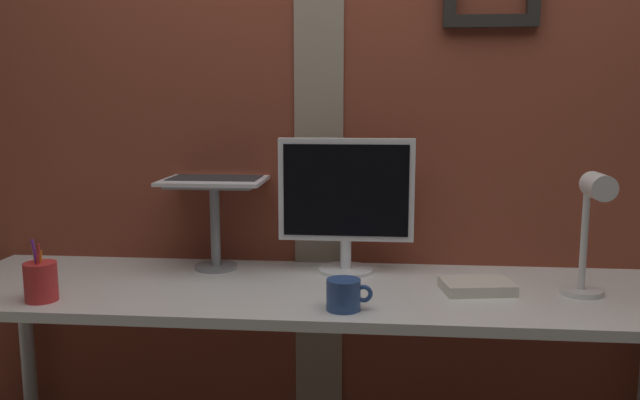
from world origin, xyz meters
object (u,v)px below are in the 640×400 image
at_px(monitor, 346,196).
at_px(pen_cup, 41,281).
at_px(laptop, 220,161).
at_px(desk_lamp, 592,221).
at_px(coffee_mug, 344,295).

height_order(monitor, pen_cup, monitor).
xyz_separation_m(monitor, laptop, (-0.43, 0.08, 0.10)).
bearing_deg(monitor, desk_lamp, -18.74).
distance_m(laptop, coffee_mug, 0.72).
distance_m(monitor, laptop, 0.45).
relative_size(desk_lamp, coffee_mug, 2.82).
xyz_separation_m(laptop, desk_lamp, (1.13, -0.32, -0.13)).
relative_size(monitor, laptop, 1.28).
height_order(monitor, coffee_mug, monitor).
distance_m(monitor, desk_lamp, 0.73).
relative_size(monitor, desk_lamp, 1.20).
xyz_separation_m(monitor, desk_lamp, (0.69, -0.24, -0.03)).
bearing_deg(coffee_mug, laptop, 133.88).
relative_size(monitor, pen_cup, 2.44).
distance_m(monitor, coffee_mug, 0.44).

